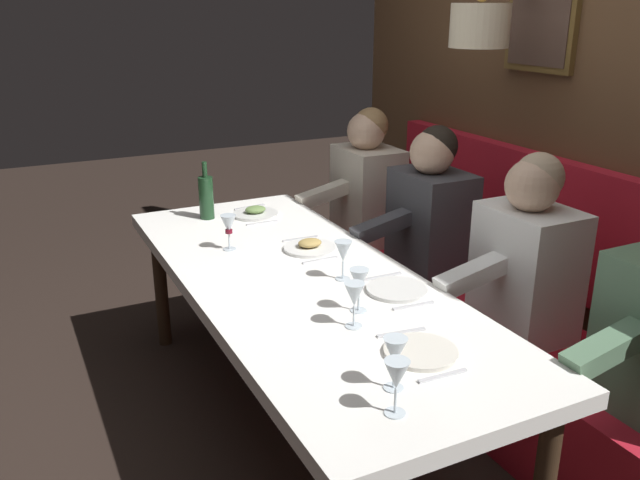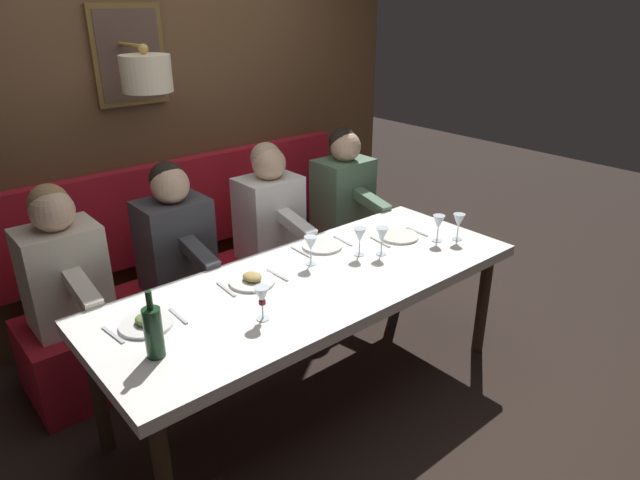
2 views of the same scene
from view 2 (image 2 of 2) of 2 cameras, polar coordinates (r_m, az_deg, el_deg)
The scene contains 19 objects.
ground_plane at distance 3.35m, azimuth -0.51°, elevation -15.24°, with size 12.00×12.00×0.00m, color black.
dining_table at distance 2.97m, azimuth -0.55°, elevation -5.04°, with size 0.90×2.34×0.74m.
banquette_bench at distance 3.83m, azimuth -9.16°, elevation -6.04°, with size 0.52×2.54×0.45m, color red.
back_wall_panel at distance 3.91m, azimuth -14.89°, elevation 12.07°, with size 0.59×3.74×2.90m.
diner_nearest at distance 4.15m, azimuth 2.43°, elevation 5.54°, with size 0.60×0.40×0.79m.
diner_near at distance 3.75m, azimuth -5.16°, elevation 3.46°, with size 0.60×0.40×0.79m.
diner_middle at distance 3.42m, azimuth -14.56°, elevation 0.79°, with size 0.60×0.40×0.79m.
diner_far at distance 3.23m, azimuth -24.72°, elevation -2.12°, with size 0.60×0.40×0.79m.
place_setting_0 at distance 2.91m, azimuth -6.88°, elevation -4.05°, with size 0.24×0.31×0.05m.
place_setting_1 at distance 3.30m, azimuth 0.25°, elevation -0.58°, with size 0.24×0.31×0.01m.
place_setting_2 at distance 3.46m, azimuth 8.02°, elevation 0.39°, with size 0.24×0.32×0.01m.
place_setting_3 at distance 2.65m, azimuth -17.23°, elevation -8.04°, with size 0.24×0.32×0.05m.
wine_glass_0 at distance 3.18m, azimuth 6.32°, elevation 0.47°, with size 0.07×0.07×0.16m.
wine_glass_1 at distance 3.41m, azimuth 11.94°, elevation 1.71°, with size 0.07×0.07×0.16m.
wine_glass_2 at distance 3.16m, azimuth 4.05°, elevation 0.41°, with size 0.07×0.07×0.16m.
wine_glass_3 at distance 3.46m, azimuth 13.90°, elevation 1.83°, with size 0.07×0.07×0.16m.
wine_glass_4 at distance 2.55m, azimuth -5.92°, elevation -5.75°, with size 0.07×0.07×0.16m.
wine_glass_5 at distance 3.05m, azimuth -0.95°, elevation -0.47°, with size 0.07×0.07×0.16m.
wine_bottle at distance 2.38m, azimuth -16.55°, elevation -8.90°, with size 0.08×0.08×0.30m.
Camera 2 is at (-2.00, 1.67, 2.10)m, focal length 31.53 mm.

